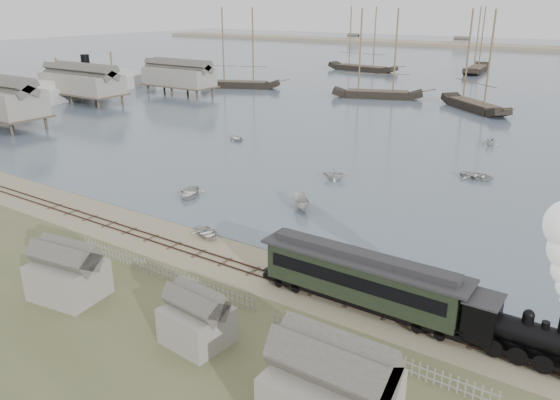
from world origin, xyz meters
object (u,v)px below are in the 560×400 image
Objects in this scene: locomotive at (552,297)px; steamship at (87,75)px; beached_dinghy at (207,233)px; passenger_coach at (361,277)px.

locomotive is 121.47m from steamship.
steamship is at bearing 84.88° from beached_dinghy.
beached_dinghy is at bearing 173.72° from locomotive.
locomotive is at bearing -70.36° from beached_dinghy.
passenger_coach is (-12.24, 0.00, -2.36)m from locomotive.
passenger_coach is at bearing 180.00° from locomotive.
beached_dinghy is (-17.65, 3.29, -2.02)m from passenger_coach.
steamship is at bearing 154.90° from locomotive.
steamship is (-97.76, 51.52, 2.37)m from passenger_coach.
beached_dinghy is at bearing -130.63° from steamship.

